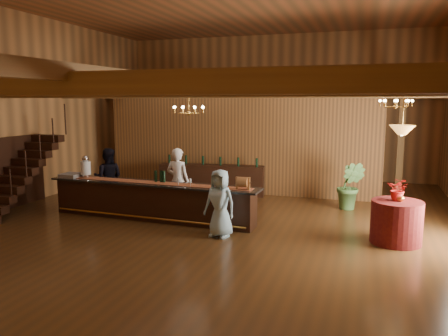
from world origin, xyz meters
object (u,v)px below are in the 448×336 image
(chandelier_right, at_px, (396,103))
(guest, at_px, (220,203))
(chandelier_left, at_px, (189,109))
(pendant_lamp, at_px, (402,130))
(staff_second, at_px, (108,178))
(round_table, at_px, (396,222))
(floor_plant, at_px, (350,186))
(tasting_bar, at_px, (152,201))
(beverage_dispenser, at_px, (86,167))
(backbar_shelf, at_px, (212,179))
(raffle_drum, at_px, (243,182))
(bartender, at_px, (178,181))

(chandelier_right, bearing_deg, guest, -139.91)
(chandelier_left, distance_m, pendant_lamp, 4.97)
(staff_second, height_order, guest, staff_second)
(round_table, bearing_deg, floor_plant, 111.34)
(guest, bearing_deg, pendant_lamp, 22.34)
(tasting_bar, xyz_separation_m, staff_second, (-1.77, 0.80, 0.36))
(tasting_bar, xyz_separation_m, guest, (2.11, -0.82, 0.28))
(floor_plant, bearing_deg, staff_second, -164.58)
(guest, bearing_deg, beverage_dispenser, 178.03)
(tasting_bar, xyz_separation_m, backbar_shelf, (0.43, 3.33, -0.01))
(chandelier_left, bearing_deg, raffle_drum, -20.06)
(staff_second, xyz_separation_m, guest, (3.88, -1.62, -0.08))
(round_table, relative_size, staff_second, 0.63)
(raffle_drum, relative_size, floor_plant, 0.25)
(chandelier_left, relative_size, chandelier_right, 1.00)
(raffle_drum, bearing_deg, backbar_shelf, 120.12)
(beverage_dispenser, relative_size, raffle_drum, 1.76)
(tasting_bar, xyz_separation_m, raffle_drum, (2.44, -0.14, 0.64))
(pendant_lamp, xyz_separation_m, bartender, (-5.39, 0.81, -1.52))
(raffle_drum, relative_size, guest, 0.22)
(beverage_dispenser, height_order, chandelier_right, chandelier_right)
(chandelier_right, bearing_deg, bartender, -164.04)
(tasting_bar, bearing_deg, raffle_drum, -1.03)
(beverage_dispenser, distance_m, staff_second, 0.82)
(tasting_bar, height_order, raffle_drum, raffle_drum)
(tasting_bar, height_order, guest, guest)
(tasting_bar, bearing_deg, bartender, 63.02)
(bartender, bearing_deg, floor_plant, -152.79)
(raffle_drum, bearing_deg, floor_plant, 49.78)
(beverage_dispenser, xyz_separation_m, guest, (4.13, -0.95, -0.48))
(pendant_lamp, height_order, floor_plant, pendant_lamp)
(guest, bearing_deg, tasting_bar, 169.68)
(bartender, relative_size, guest, 1.17)
(bartender, relative_size, floor_plant, 1.31)
(chandelier_right, distance_m, staff_second, 7.98)
(staff_second, xyz_separation_m, floor_plant, (6.53, 1.80, -0.17))
(beverage_dispenser, height_order, raffle_drum, beverage_dispenser)
(backbar_shelf, xyz_separation_m, bartender, (-0.02, -2.61, 0.41))
(raffle_drum, height_order, bartender, bartender)
(bartender, distance_m, staff_second, 2.18)
(raffle_drum, height_order, staff_second, staff_second)
(chandelier_right, xyz_separation_m, floor_plant, (-1.03, 0.33, -2.26))
(beverage_dispenser, relative_size, staff_second, 0.36)
(beverage_dispenser, relative_size, guest, 0.40)
(chandelier_left, xyz_separation_m, pendant_lamp, (4.93, -0.52, -0.37))
(beverage_dispenser, height_order, floor_plant, beverage_dispenser)
(tasting_bar, relative_size, bartender, 3.23)
(tasting_bar, xyz_separation_m, chandelier_left, (0.87, 0.43, 2.30))
(chandelier_right, relative_size, floor_plant, 0.59)
(raffle_drum, distance_m, round_table, 3.43)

